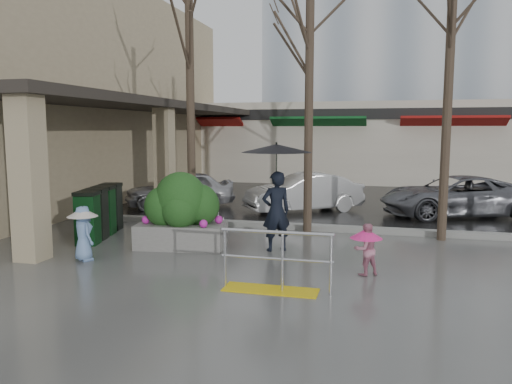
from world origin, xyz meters
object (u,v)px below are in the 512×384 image
at_px(child_blue, 83,228).
at_px(tree_west, 189,38).
at_px(child_pink, 366,245).
at_px(car_c, 455,196).
at_px(woman, 276,182).
at_px(car_a, 180,189).
at_px(tree_mideast, 451,35).
at_px(car_b, 304,193).
at_px(tree_midwest, 310,26).
at_px(news_boxes, 100,212).
at_px(handrail, 274,269).
at_px(planter, 182,211).

bearing_deg(child_blue, tree_west, -68.50).
distance_m(child_pink, car_c, 7.53).
bearing_deg(woman, car_a, -80.86).
bearing_deg(tree_west, tree_mideast, 0.00).
distance_m(woman, car_b, 5.50).
bearing_deg(car_a, child_pink, 16.13).
bearing_deg(car_a, child_blue, -21.27).
relative_size(tree_midwest, child_blue, 6.12).
height_order(woman, news_boxes, woman).
bearing_deg(tree_west, handrail, -55.01).
bearing_deg(handrail, car_c, 65.21).
bearing_deg(child_pink, handrail, 9.80).
relative_size(tree_west, planter, 3.24).
xyz_separation_m(woman, child_blue, (-3.66, -1.81, -0.87)).
xyz_separation_m(woman, news_boxes, (-4.59, 0.35, -0.91)).
relative_size(tree_west, child_pink, 7.02).
xyz_separation_m(woman, car_a, (-4.52, 5.25, -0.91)).
bearing_deg(tree_mideast, child_blue, -152.22).
bearing_deg(planter, car_b, 71.20).
xyz_separation_m(child_pink, car_b, (-2.23, 6.83, 0.06)).
distance_m(child_blue, news_boxes, 2.36).
xyz_separation_m(tree_midwest, child_blue, (-4.05, -3.87, -4.56)).
height_order(handrail, woman, woman).
distance_m(planter, news_boxes, 2.52).
distance_m(woman, news_boxes, 4.70).
distance_m(child_pink, car_a, 9.32).
relative_size(tree_west, child_blue, 5.95).
xyz_separation_m(handrail, car_b, (-0.79, 8.15, 0.25)).
bearing_deg(tree_west, planter, -74.03).
distance_m(handrail, tree_mideast, 7.28).
distance_m(tree_mideast, car_b, 6.68).
height_order(tree_mideast, car_a, tree_mideast).
relative_size(tree_midwest, car_a, 1.89).
height_order(tree_west, woman, tree_west).
distance_m(tree_midwest, child_pink, 6.04).
bearing_deg(car_b, car_c, 59.14).
distance_m(tree_midwest, car_c, 7.13).
xyz_separation_m(handrail, car_a, (-5.07, 7.98, 0.25)).
height_order(handrail, news_boxes, news_boxes).
distance_m(news_boxes, car_a, 4.90).
bearing_deg(woman, car_b, -119.14).
height_order(handrail, tree_west, tree_west).
bearing_deg(news_boxes, car_a, 76.66).
xyz_separation_m(tree_mideast, planter, (-5.85, -2.28, -4.03)).
bearing_deg(planter, news_boxes, 166.80).
height_order(handrail, child_blue, child_blue).
bearing_deg(child_pink, child_blue, -28.64).
height_order(tree_midwest, car_b, tree_midwest).
relative_size(handrail, tree_west, 0.28).
bearing_deg(planter, woman, 5.85).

